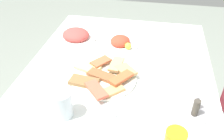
% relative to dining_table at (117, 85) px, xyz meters
% --- Properties ---
extents(dining_table, '(1.21, 0.90, 0.75)m').
position_rel_dining_table_xyz_m(dining_table, '(0.00, 0.00, 0.00)').
color(dining_table, white).
rests_on(dining_table, ground_plane).
extents(pide_platter, '(0.33, 0.31, 0.04)m').
position_rel_dining_table_xyz_m(pide_platter, '(0.07, -0.05, 0.09)').
color(pide_platter, white).
rests_on(pide_platter, dining_table).
extents(salad_plate_greens, '(0.20, 0.20, 0.06)m').
position_rel_dining_table_xyz_m(salad_plate_greens, '(-0.25, -0.03, 0.10)').
color(salad_plate_greens, white).
rests_on(salad_plate_greens, dining_table).
extents(salad_plate_rice, '(0.24, 0.24, 0.06)m').
position_rel_dining_table_xyz_m(salad_plate_rice, '(-0.28, -0.29, 0.10)').
color(salad_plate_rice, white).
rests_on(salad_plate_rice, dining_table).
extents(drinking_glass, '(0.08, 0.08, 0.11)m').
position_rel_dining_table_xyz_m(drinking_glass, '(0.31, -0.16, 0.13)').
color(drinking_glass, silver).
rests_on(drinking_glass, dining_table).
extents(paper_napkin, '(0.16, 0.16, 0.00)m').
position_rel_dining_table_xyz_m(paper_napkin, '(0.36, 0.03, 0.08)').
color(paper_napkin, white).
rests_on(paper_napkin, dining_table).
extents(fork, '(0.18, 0.08, 0.00)m').
position_rel_dining_table_xyz_m(fork, '(0.36, 0.01, 0.08)').
color(fork, silver).
rests_on(fork, paper_napkin).
extents(spoon, '(0.17, 0.07, 0.00)m').
position_rel_dining_table_xyz_m(spoon, '(0.36, 0.04, 0.08)').
color(spoon, silver).
rests_on(spoon, paper_napkin).
extents(condiment_caddy, '(0.10, 0.10, 0.08)m').
position_rel_dining_table_xyz_m(condiment_caddy, '(0.21, 0.34, 0.10)').
color(condiment_caddy, '#B2B2B7').
rests_on(condiment_caddy, dining_table).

